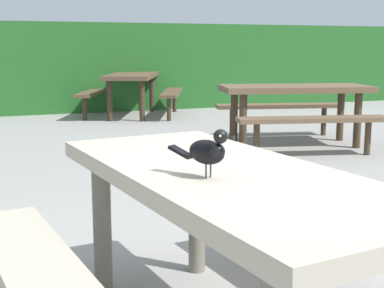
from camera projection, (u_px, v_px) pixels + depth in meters
The scene contains 5 objects.
hedge_wall at pixel (49, 67), 10.36m from camera, with size 28.00×1.35×1.65m, color #235B23.
picnic_table_foreground at pixel (224, 214), 2.16m from camera, with size 1.89×1.92×0.74m.
bird_grackle at pixel (209, 150), 1.96m from camera, with size 0.17×0.26×0.18m.
picnic_table_mid_right at pixel (295, 101), 6.70m from camera, with size 2.06×2.04×0.74m.
picnic_table_far_centre at pixel (132, 84), 9.57m from camera, with size 2.22×2.23×0.74m.
Camera 1 is at (-1.15, -1.95, 1.21)m, focal length 51.12 mm.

